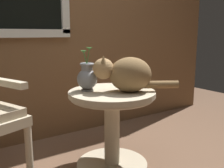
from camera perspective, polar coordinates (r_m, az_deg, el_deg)
name	(u,v)px	position (r m, az deg, el deg)	size (l,w,h in m)	color
wicker_side_table	(112,117)	(1.88, 0.00, -7.29)	(0.61, 0.61, 0.57)	beige
cat	(127,74)	(1.79, 3.35, 2.20)	(0.53, 0.37, 0.25)	olive
pewter_vase_with_ivy	(87,77)	(1.83, -5.45, 1.52)	(0.14, 0.14, 0.30)	gray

